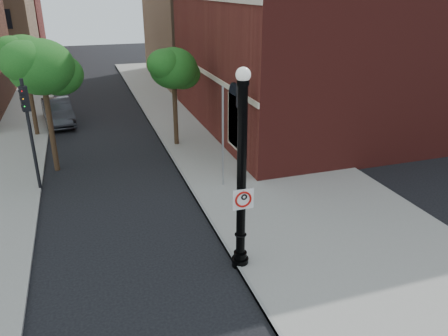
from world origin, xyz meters
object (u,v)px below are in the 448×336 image
object	(u,v)px
no_parking_sign	(243,199)
parked_car	(58,112)
traffic_signal_left	(28,118)
traffic_signal_right	(240,113)
lamppost	(241,183)

from	to	relation	value
no_parking_sign	parked_car	distance (m)	19.04
no_parking_sign	traffic_signal_left	world-z (taller)	traffic_signal_left
parked_car	traffic_signal_right	xyz separation A→B (m)	(7.79, -11.89, 2.35)
lamppost	traffic_signal_left	distance (m)	9.97
no_parking_sign	traffic_signal_right	size ratio (longest dim) A/B	0.14
parked_car	traffic_signal_right	world-z (taller)	traffic_signal_right
traffic_signal_left	no_parking_sign	bearing A→B (deg)	-67.62
parked_car	traffic_signal_right	size ratio (longest dim) A/B	1.01
traffic_signal_right	no_parking_sign	bearing A→B (deg)	-94.93
no_parking_sign	traffic_signal_right	world-z (taller)	traffic_signal_right
parked_car	traffic_signal_left	xyz separation A→B (m)	(-0.59, -10.17, 2.43)
traffic_signal_right	parked_car	bearing A→B (deg)	137.55
lamppost	no_parking_sign	world-z (taller)	lamppost
no_parking_sign	parked_car	xyz separation A→B (m)	(-5.62, 18.12, -1.61)
lamppost	traffic_signal_right	distance (m)	6.45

